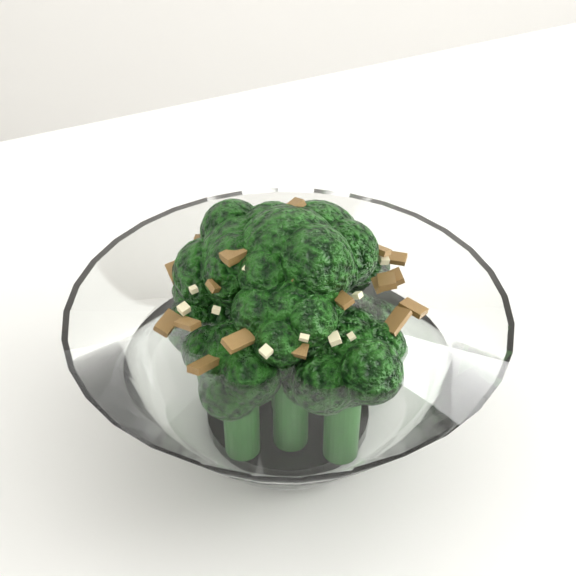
{
  "coord_description": "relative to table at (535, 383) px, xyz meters",
  "views": [
    {
      "loc": [
        -0.16,
        -0.39,
        1.12
      ],
      "look_at": [
        -0.14,
        -0.03,
        0.85
      ],
      "focal_mm": 55.0,
      "sensor_mm": 36.0,
      "label": 1
    }
  ],
  "objects": [
    {
      "name": "broccoli_dish",
      "position": [
        -0.18,
        -0.09,
        0.12
      ],
      "size": [
        0.23,
        0.23,
        0.14
      ],
      "color": "white",
      "rests_on": "table"
    },
    {
      "name": "table",
      "position": [
        0.0,
        0.0,
        0.0
      ],
      "size": [
        1.42,
        1.2,
        0.75
      ],
      "color": "white",
      "rests_on": "ground"
    }
  ]
}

